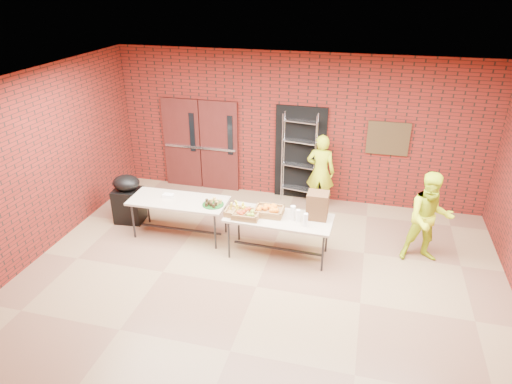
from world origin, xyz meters
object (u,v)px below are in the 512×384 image
Objects in this scene: coffee_dispenser at (318,205)px; volunteer_woman at (320,172)px; wire_rack at (299,158)px; table_right at (279,221)px; covered_grill at (128,199)px; volunteer_man at (429,218)px; table_left at (179,203)px.

volunteer_woman is (-0.18, 1.92, -0.18)m from coffee_dispenser.
volunteer_woman is at bearing -13.85° from wire_rack.
table_right is (0.04, -2.30, -0.29)m from wire_rack.
wire_rack reaches higher than coffee_dispenser.
coffee_dispenser is 0.47× the size of covered_grill.
volunteer_man reaches higher than volunteer_woman.
coffee_dispenser reaches higher than table_right.
wire_rack is 1.98× the size of covered_grill.
table_right is at bearing -14.57° from covered_grill.
table_left is (-1.93, -2.09, -0.30)m from wire_rack.
covered_grill is (-3.15, -1.82, -0.49)m from wire_rack.
volunteer_man is at bearing 2.66° from table_left.
coffee_dispenser reaches higher than table_left.
table_right is 1.14× the size of volunteer_man.
table_left is 2.63m from coffee_dispenser.
wire_rack is 1.06× the size of table_right.
table_left is at bearing 175.76° from table_right.
volunteer_man is at bearing 144.18° from volunteer_woman.
volunteer_woman reaches higher than table_left.
table_left is at bearing -18.51° from covered_grill.
volunteer_man is at bearing -25.52° from wire_rack.
covered_grill is at bearing 175.20° from coffee_dispenser.
covered_grill is 0.61× the size of volunteer_man.
volunteer_woman is (0.50, -0.22, -0.18)m from wire_rack.
volunteer_man is (2.56, -1.81, -0.17)m from wire_rack.
table_right reaches higher than table_left.
volunteer_woman is at bearing 17.62° from covered_grill.
wire_rack is 1.07× the size of table_left.
table_left is at bearing 178.88° from coffee_dispenser.
table_right is at bearing -179.35° from volunteer_man.
wire_rack is 2.25m from coffee_dispenser.
volunteer_woman is (0.46, 2.08, 0.12)m from table_right.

